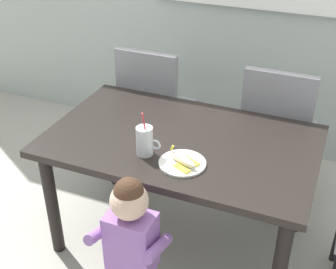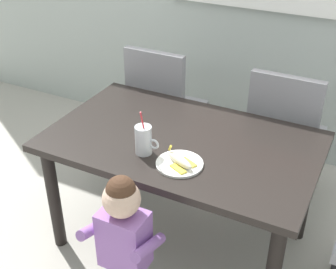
% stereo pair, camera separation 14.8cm
% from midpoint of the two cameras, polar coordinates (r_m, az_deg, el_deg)
% --- Properties ---
extents(ground_plane, '(24.00, 24.00, 0.00)m').
position_cam_midpoint_polar(ground_plane, '(2.81, -0.07, -13.06)').
color(ground_plane, '#B7B2A8').
extents(dining_table, '(1.42, 0.87, 0.72)m').
position_cam_midpoint_polar(dining_table, '(2.42, -0.08, -2.42)').
color(dining_table, black).
rests_on(dining_table, ground).
extents(dining_chair_left, '(0.44, 0.45, 0.96)m').
position_cam_midpoint_polar(dining_chair_left, '(3.10, -3.15, 3.87)').
color(dining_chair_left, gray).
rests_on(dining_chair_left, ground).
extents(dining_chair_right, '(0.44, 0.44, 0.96)m').
position_cam_midpoint_polar(dining_chair_right, '(2.88, 12.25, 0.85)').
color(dining_chair_right, gray).
rests_on(dining_chair_right, ground).
extents(toddler_standing, '(0.33, 0.24, 0.84)m').
position_cam_midpoint_polar(toddler_standing, '(2.08, -6.80, -12.69)').
color(toddler_standing, '#3F4760').
rests_on(toddler_standing, ground).
extents(milk_cup, '(0.13, 0.08, 0.25)m').
position_cam_midpoint_polar(milk_cup, '(2.21, -4.86, -1.05)').
color(milk_cup, silver).
rests_on(milk_cup, dining_table).
extents(snack_plate, '(0.23, 0.23, 0.01)m').
position_cam_midpoint_polar(snack_plate, '(2.16, -0.13, -3.71)').
color(snack_plate, white).
rests_on(snack_plate, dining_table).
extents(peeled_banana, '(0.17, 0.14, 0.07)m').
position_cam_midpoint_polar(peeled_banana, '(2.14, -0.04, -3.33)').
color(peeled_banana, '#F4EAC6').
rests_on(peeled_banana, snack_plate).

